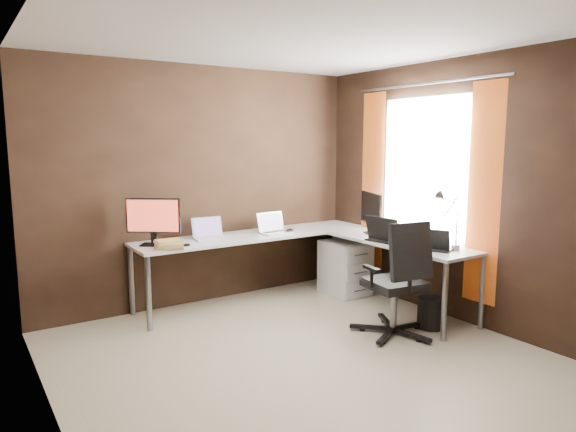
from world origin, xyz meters
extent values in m
cube|color=gray|center=(0.00, 0.00, 0.00)|extent=(3.60, 3.60, 0.00)
cube|color=white|center=(0.00, 0.00, 2.50)|extent=(3.60, 3.60, 0.00)
cube|color=black|center=(0.00, 1.80, 1.25)|extent=(3.60, 0.00, 2.50)
cube|color=black|center=(0.00, -1.80, 1.25)|extent=(3.60, 0.00, 2.50)
cube|color=black|center=(-1.80, 0.00, 1.25)|extent=(0.00, 3.60, 2.50)
cube|color=black|center=(1.80, 0.00, 1.25)|extent=(0.00, 3.60, 2.50)
cube|color=white|center=(1.79, 0.35, 1.45)|extent=(0.00, 1.00, 1.30)
cube|color=orange|center=(1.75, -0.38, 1.25)|extent=(0.01, 0.35, 2.00)
cube|color=orange|center=(1.75, 1.07, 1.25)|extent=(0.01, 0.35, 2.00)
cylinder|color=slate|center=(1.75, 0.35, 2.28)|extent=(0.02, 1.90, 0.02)
cube|color=white|center=(0.48, 1.50, 0.71)|extent=(2.65, 0.60, 0.03)
cube|color=white|center=(1.50, 0.38, 0.71)|extent=(0.60, 1.65, 0.03)
cylinder|color=slate|center=(-0.81, 1.24, 0.35)|extent=(0.05, 0.05, 0.70)
cylinder|color=slate|center=(-0.81, 1.76, 0.35)|extent=(0.05, 0.05, 0.70)
cylinder|color=slate|center=(1.24, -0.41, 0.35)|extent=(0.05, 0.05, 0.70)
cylinder|color=slate|center=(1.76, -0.41, 0.35)|extent=(0.05, 0.05, 0.70)
cylinder|color=slate|center=(1.76, 1.76, 0.35)|extent=(0.05, 0.05, 0.70)
cube|color=white|center=(1.43, 1.15, 0.30)|extent=(0.42, 0.50, 0.60)
cube|color=black|center=(-0.65, 1.52, 0.74)|extent=(0.27, 0.26, 0.01)
cube|color=black|center=(-0.64, 1.54, 0.80)|extent=(0.06, 0.06, 0.10)
cube|color=black|center=(-0.64, 1.54, 1.02)|extent=(0.43, 0.34, 0.34)
cube|color=#E0462F|center=(-0.65, 1.53, 1.02)|extent=(0.40, 0.30, 0.31)
cube|color=black|center=(1.51, 0.81, 0.74)|extent=(0.20, 0.24, 0.01)
cube|color=black|center=(1.50, 0.81, 0.79)|extent=(0.04, 0.05, 0.09)
cube|color=black|center=(1.50, 0.81, 1.01)|extent=(0.23, 0.52, 0.34)
cube|color=#0C1EB0|center=(1.51, 0.81, 1.01)|extent=(0.20, 0.48, 0.31)
cube|color=white|center=(-0.06, 1.51, 0.74)|extent=(0.33, 0.25, 0.02)
cube|color=white|center=(-0.06, 1.60, 0.84)|extent=(0.32, 0.08, 0.20)
cube|color=slate|center=(-0.06, 1.59, 0.84)|extent=(0.28, 0.07, 0.17)
cube|color=silver|center=(0.67, 1.44, 0.74)|extent=(0.34, 0.24, 0.02)
cube|color=silver|center=(0.67, 1.52, 0.85)|extent=(0.33, 0.08, 0.20)
cube|color=silver|center=(0.67, 1.52, 0.85)|extent=(0.29, 0.06, 0.17)
cube|color=black|center=(1.37, 0.41, 0.74)|extent=(0.33, 0.43, 0.02)
cube|color=black|center=(1.27, 0.40, 0.87)|extent=(0.13, 0.40, 0.25)
cube|color=#1A243E|center=(1.27, 0.40, 0.87)|extent=(0.11, 0.35, 0.21)
cube|color=black|center=(1.44, -0.10, 0.74)|extent=(0.34, 0.38, 0.02)
cube|color=black|center=(1.37, -0.13, 0.84)|extent=(0.19, 0.31, 0.20)
cube|color=#C55869|center=(1.38, -0.13, 0.84)|extent=(0.17, 0.27, 0.17)
cube|color=#977A51|center=(-0.58, 1.30, 0.74)|extent=(0.30, 0.27, 0.03)
cube|color=gold|center=(-0.58, 1.30, 0.77)|extent=(0.27, 0.23, 0.02)
cube|color=beige|center=(-0.58, 1.30, 0.79)|extent=(0.27, 0.23, 0.02)
cube|color=gold|center=(-0.58, 1.30, 0.80)|extent=(0.24, 0.19, 0.02)
ellipsoid|color=black|center=(-0.41, 1.30, 0.75)|extent=(0.09, 0.06, 0.03)
ellipsoid|color=black|center=(0.85, 1.41, 0.75)|extent=(0.09, 0.06, 0.04)
cylinder|color=slate|center=(1.58, -0.23, 0.76)|extent=(0.08, 0.08, 0.06)
cylinder|color=slate|center=(1.58, -0.23, 0.94)|extent=(0.02, 0.02, 0.30)
cylinder|color=slate|center=(1.53, -0.20, 1.14)|extent=(0.02, 0.16, 0.23)
cone|color=slate|center=(1.48, -0.13, 1.22)|extent=(0.09, 0.12, 0.12)
cylinder|color=slate|center=(1.01, -0.04, 0.24)|extent=(0.06, 0.06, 0.37)
cube|color=black|center=(1.01, -0.04, 0.46)|extent=(0.51, 0.51, 0.08)
cube|color=black|center=(0.97, -0.25, 0.80)|extent=(0.42, 0.18, 0.49)
cylinder|color=black|center=(1.40, -0.13, 0.14)|extent=(0.32, 0.32, 0.29)
camera|label=1|loc=(-2.24, -3.22, 1.73)|focal=32.00mm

